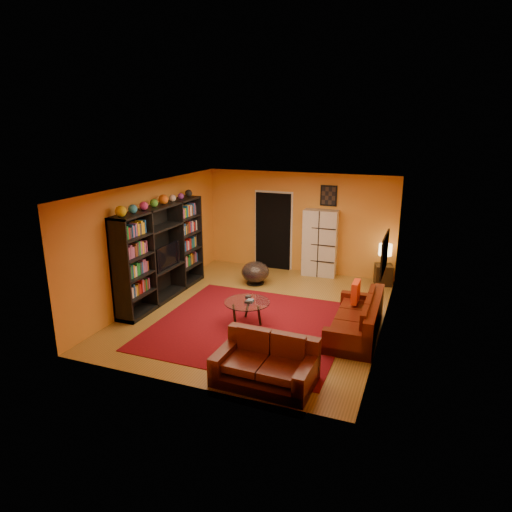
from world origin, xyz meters
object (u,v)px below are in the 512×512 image
at_px(bowl_chair, 255,272).
at_px(table_lamp, 385,250).
at_px(sofa, 360,320).
at_px(loveseat, 267,363).
at_px(entertainment_unit, 162,253).
at_px(storage_cabinet, 320,243).
at_px(tv, 164,256).
at_px(coffee_table, 247,304).
at_px(side_table, 383,275).

relative_size(bowl_chair, table_lamp, 1.31).
xyz_separation_m(sofa, loveseat, (-1.08, -2.10, -0.00)).
bearing_deg(entertainment_unit, loveseat, -35.99).
bearing_deg(storage_cabinet, table_lamp, -8.31).
height_order(loveseat, table_lamp, table_lamp).
distance_m(tv, table_lamp, 5.20).
height_order(tv, table_lamp, tv).
distance_m(sofa, table_lamp, 3.03).
relative_size(coffee_table, side_table, 1.79).
xyz_separation_m(entertainment_unit, loveseat, (3.33, -2.42, -0.77)).
bearing_deg(side_table, table_lamp, 0.00).
xyz_separation_m(loveseat, bowl_chair, (-1.73, 4.00, 0.01)).
relative_size(entertainment_unit, bowl_chair, 4.41).
bearing_deg(entertainment_unit, tv, 11.13).
bearing_deg(side_table, coffee_table, -124.53).
bearing_deg(table_lamp, storage_cabinet, 174.79).
relative_size(tv, side_table, 1.83).
relative_size(entertainment_unit, storage_cabinet, 1.75).
relative_size(entertainment_unit, coffee_table, 3.36).
bearing_deg(sofa, entertainment_unit, 174.68).
bearing_deg(bowl_chair, table_lamp, 20.02).
xyz_separation_m(side_table, table_lamp, (0.00, 0.00, 0.62)).
height_order(loveseat, coffee_table, loveseat).
height_order(storage_cabinet, side_table, storage_cabinet).
bearing_deg(loveseat, coffee_table, 32.08).
xyz_separation_m(entertainment_unit, storage_cabinet, (2.89, 2.80, -0.20)).
relative_size(bowl_chair, side_table, 1.36).
xyz_separation_m(bowl_chair, side_table, (2.93, 1.07, -0.05)).
distance_m(tv, bowl_chair, 2.31).
height_order(tv, loveseat, tv).
bearing_deg(tv, table_lamp, -59.45).
bearing_deg(table_lamp, entertainment_unit, -149.64).
distance_m(sofa, coffee_table, 2.16).
relative_size(sofa, storage_cabinet, 1.21).
xyz_separation_m(coffee_table, storage_cabinet, (0.62, 3.42, 0.45)).
bearing_deg(table_lamp, bowl_chair, -159.98).
xyz_separation_m(tv, storage_cabinet, (2.84, 2.79, -0.13)).
distance_m(tv, sofa, 4.43).
bearing_deg(bowl_chair, side_table, 20.02).
bearing_deg(storage_cabinet, tv, -138.62).
xyz_separation_m(entertainment_unit, coffee_table, (2.27, -0.62, -0.64)).
height_order(sofa, bowl_chair, sofa).
distance_m(sofa, bowl_chair, 3.40).
height_order(sofa, side_table, sofa).
height_order(entertainment_unit, bowl_chair, entertainment_unit).
distance_m(entertainment_unit, bowl_chair, 2.37).
height_order(loveseat, bowl_chair, loveseat).
relative_size(entertainment_unit, loveseat, 1.97).
distance_m(coffee_table, bowl_chair, 2.31).
bearing_deg(tv, coffee_table, -105.81).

